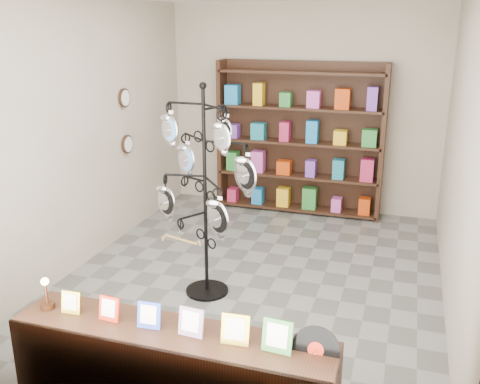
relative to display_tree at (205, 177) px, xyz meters
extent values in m
plane|color=slate|center=(0.37, 0.54, -1.26)|extent=(5.00, 5.00, 0.00)
plane|color=#B6A692|center=(0.37, 3.04, 0.24)|extent=(4.00, 0.00, 4.00)
plane|color=#B6A692|center=(0.37, -1.96, 0.24)|extent=(4.00, 0.00, 4.00)
plane|color=#B6A692|center=(-1.63, 0.54, 0.24)|extent=(0.00, 5.00, 5.00)
plane|color=#B6A692|center=(2.37, 0.54, 0.24)|extent=(0.00, 5.00, 5.00)
cylinder|color=black|center=(0.00, 0.00, -1.25)|extent=(0.58, 0.58, 0.03)
cylinder|color=black|center=(0.00, 0.00, -0.20)|extent=(0.05, 0.05, 2.13)
sphere|color=black|center=(0.00, 0.00, 0.89)|extent=(0.07, 0.07, 0.07)
ellipsoid|color=silver|center=(0.08, 0.21, -0.59)|extent=(0.12, 0.08, 0.22)
cube|color=tan|center=(-0.16, -0.26, -0.58)|extent=(0.39, 0.13, 0.04)
cube|color=black|center=(0.37, -1.66, -0.97)|extent=(2.42, 0.51, 0.59)
cube|color=yellow|center=(-0.45, -1.66, -0.58)|extent=(0.15, 0.06, 0.18)
cube|color=red|center=(-0.12, -1.66, -0.58)|extent=(0.16, 0.06, 0.19)
cube|color=#263FA5|center=(0.21, -1.66, -0.57)|extent=(0.18, 0.06, 0.20)
cube|color=#E54C33|center=(0.54, -1.67, -0.56)|extent=(0.19, 0.06, 0.21)
cube|color=yellow|center=(0.87, -1.67, -0.56)|extent=(0.20, 0.06, 0.22)
cube|color=#337233|center=(1.16, -1.67, -0.55)|extent=(0.21, 0.07, 0.23)
cylinder|color=black|center=(1.41, -1.62, -0.64)|extent=(0.33, 0.08, 0.32)
cylinder|color=red|center=(1.41, -1.62, -0.64)|extent=(0.11, 0.03, 0.11)
cylinder|color=#472714|center=(-0.67, -1.66, -0.65)|extent=(0.11, 0.11, 0.04)
cylinder|color=#472714|center=(-0.67, -1.66, -0.55)|extent=(0.02, 0.02, 0.15)
sphere|color=#FFBF59|center=(-0.67, -1.66, -0.44)|extent=(0.06, 0.06, 0.06)
cube|color=black|center=(0.37, 2.98, -0.16)|extent=(2.40, 0.04, 2.20)
cube|color=black|center=(-0.81, 2.82, -0.16)|extent=(0.06, 0.36, 2.20)
cube|color=black|center=(1.55, 2.82, -0.16)|extent=(0.06, 0.36, 2.20)
cube|color=black|center=(0.37, 2.82, -1.21)|extent=(2.36, 0.36, 0.04)
cube|color=black|center=(0.37, 2.82, -0.71)|extent=(2.36, 0.36, 0.03)
cube|color=black|center=(0.37, 2.82, -0.21)|extent=(2.36, 0.36, 0.04)
cube|color=black|center=(0.37, 2.82, 0.29)|extent=(2.36, 0.36, 0.04)
cube|color=black|center=(0.37, 2.82, 0.79)|extent=(2.36, 0.36, 0.04)
cylinder|color=black|center=(-1.60, 1.34, 0.54)|extent=(0.03, 0.24, 0.24)
cylinder|color=black|center=(-1.60, 1.34, -0.06)|extent=(0.03, 0.24, 0.24)
camera|label=1|loc=(1.87, -4.71, 1.45)|focal=40.00mm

